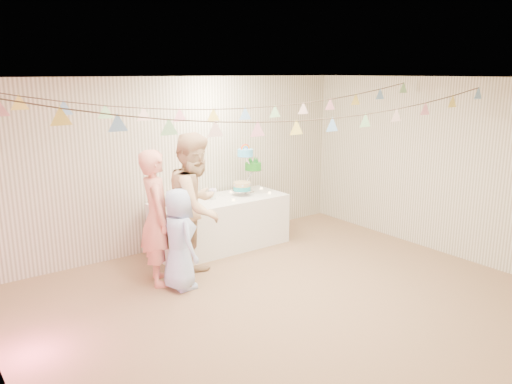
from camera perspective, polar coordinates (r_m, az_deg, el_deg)
floor at (r=6.12m, az=2.99°, el=-12.23°), size 6.00×6.00×0.00m
ceiling at (r=5.51m, az=3.33°, el=12.90°), size 6.00×6.00×0.00m
back_wall at (r=7.73m, az=-8.70°, el=3.26°), size 6.00×6.00×0.00m
front_wall at (r=4.15m, az=25.78°, el=-7.00°), size 6.00×6.00×0.00m
right_wall at (r=7.89m, az=20.27°, el=2.78°), size 5.00×5.00×0.00m
table at (r=7.72m, az=-4.10°, el=-3.59°), size 2.08×0.83×0.78m
cake_stand at (r=7.87m, az=-1.00°, el=2.27°), size 0.66×0.39×0.74m
cake_bottom at (r=7.80m, az=-1.63°, el=0.03°), size 0.31×0.31×0.15m
cake_middle at (r=8.05m, az=-0.32°, el=2.42°), size 0.27×0.27×0.22m
cake_top_tier at (r=7.77m, az=-1.24°, el=4.04°), size 0.25×0.25×0.19m
platter at (r=7.29m, az=-7.84°, el=-1.70°), size 0.34×0.34×0.02m
posy at (r=7.59m, az=-4.95°, el=-0.41°), size 0.15×0.15×0.17m
person_adult_a at (r=6.43m, az=-11.27°, el=-2.88°), size 0.59×0.73×1.74m
person_adult_b at (r=6.49m, az=-6.86°, el=-1.70°), size 1.19×1.15×1.93m
person_child at (r=6.28m, az=-8.79°, el=-5.34°), size 0.42×0.64×1.29m
bunting_back at (r=6.41m, az=-3.09°, el=10.76°), size 5.60×1.10×0.40m
bunting_front at (r=5.37m, az=4.67°, el=9.87°), size 5.60×0.90×0.36m
tealight_0 at (r=7.10m, az=-8.97°, el=-1.85°), size 0.04×0.04×0.03m
tealight_1 at (r=7.59m, az=-7.11°, el=-0.79°), size 0.04×0.04×0.03m
tealight_2 at (r=7.48m, az=-2.60°, el=-0.90°), size 0.04×0.04×0.03m
tealight_3 at (r=7.97m, az=-2.87°, el=0.00°), size 0.04×0.04×0.03m
tealight_4 at (r=7.92m, az=1.57°, el=-0.07°), size 0.04×0.04×0.03m
tealight_5 at (r=8.22m, az=0.60°, el=0.44°), size 0.04×0.04×0.03m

